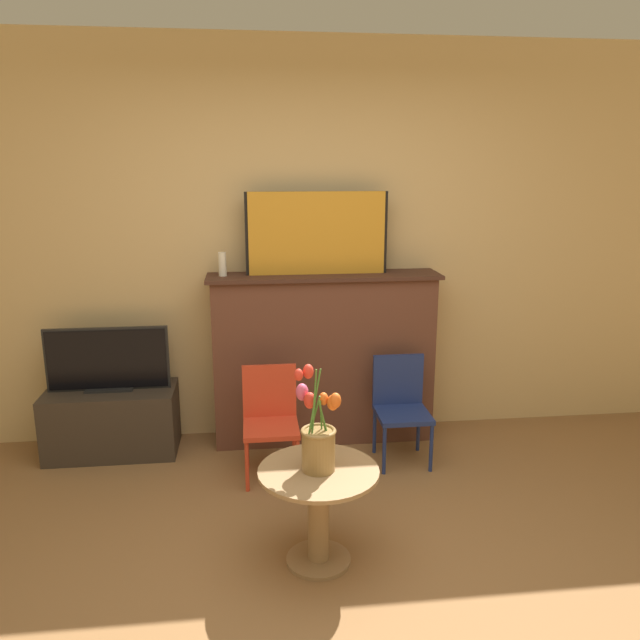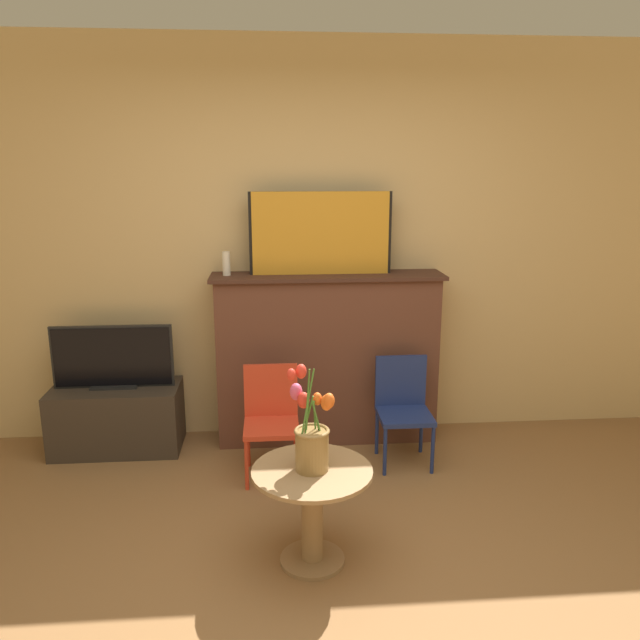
% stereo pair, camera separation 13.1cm
% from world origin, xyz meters
% --- Properties ---
extents(ground_plane, '(14.00, 14.00, 0.00)m').
position_xyz_m(ground_plane, '(0.00, 0.00, 0.00)').
color(ground_plane, olive).
extents(wall_back, '(8.00, 0.06, 2.70)m').
position_xyz_m(wall_back, '(0.00, 2.13, 1.35)').
color(wall_back, tan).
rests_on(wall_back, ground).
extents(fireplace_mantel, '(1.56, 0.35, 1.17)m').
position_xyz_m(fireplace_mantel, '(0.14, 1.94, 0.60)').
color(fireplace_mantel, brown).
rests_on(fireplace_mantel, ground).
extents(painting, '(0.94, 0.03, 0.54)m').
position_xyz_m(painting, '(0.09, 1.95, 1.44)').
color(painting, black).
rests_on(painting, fireplace_mantel).
extents(mantel_candle, '(0.05, 0.05, 0.16)m').
position_xyz_m(mantel_candle, '(-0.53, 1.94, 1.25)').
color(mantel_candle, silver).
rests_on(mantel_candle, fireplace_mantel).
extents(tv_stand, '(0.84, 0.42, 0.44)m').
position_xyz_m(tv_stand, '(-1.29, 1.87, 0.22)').
color(tv_stand, '#382D23').
rests_on(tv_stand, ground).
extents(tv_monitor, '(0.79, 0.12, 0.42)m').
position_xyz_m(tv_monitor, '(-1.29, 1.87, 0.64)').
color(tv_monitor, black).
rests_on(tv_monitor, tv_stand).
extents(chair_red, '(0.33, 0.33, 0.68)m').
position_xyz_m(chair_red, '(-0.25, 1.45, 0.38)').
color(chair_red, red).
rests_on(chair_red, ground).
extents(chair_blue, '(0.33, 0.33, 0.68)m').
position_xyz_m(chair_blue, '(0.60, 1.56, 0.38)').
color(chair_blue, navy).
rests_on(chair_blue, ground).
extents(side_table, '(0.57, 0.57, 0.49)m').
position_xyz_m(side_table, '(-0.06, 0.51, 0.32)').
color(side_table, '#99754C').
rests_on(side_table, ground).
extents(vase_tulips, '(0.22, 0.18, 0.53)m').
position_xyz_m(vase_tulips, '(-0.06, 0.52, 0.65)').
color(vase_tulips, olive).
rests_on(vase_tulips, side_table).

